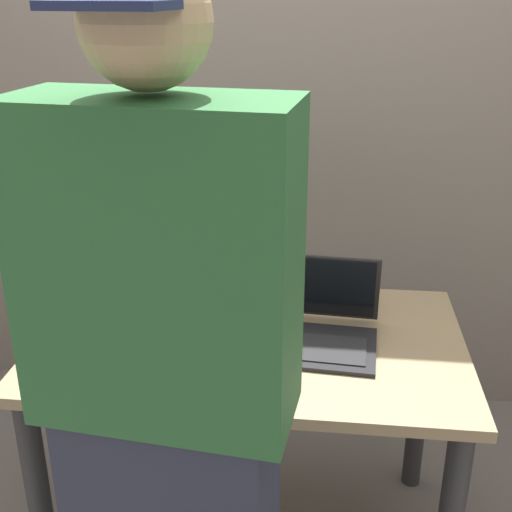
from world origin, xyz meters
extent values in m
cube|color=#9E8460|center=(0.00, 0.00, 0.71)|extent=(1.20, 0.74, 0.03)
cylinder|color=#2D2D30|center=(-0.54, -0.31, 0.35)|extent=(0.06, 0.06, 0.70)
cylinder|color=#2D2D30|center=(-0.54, 0.31, 0.35)|extent=(0.06, 0.06, 0.70)
cylinder|color=#2D2D30|center=(0.54, 0.31, 0.35)|extent=(0.06, 0.06, 0.70)
cube|color=black|center=(0.19, -0.04, 0.74)|extent=(0.34, 0.27, 0.01)
cube|color=#232326|center=(0.19, -0.06, 0.74)|extent=(0.28, 0.17, 0.00)
cube|color=black|center=(0.20, 0.11, 0.85)|extent=(0.33, 0.09, 0.21)
cube|color=black|center=(0.20, 0.11, 0.85)|extent=(0.30, 0.08, 0.20)
cylinder|color=#1E5123|center=(-0.11, 0.18, 0.83)|extent=(0.07, 0.07, 0.20)
cone|color=#1E5123|center=(-0.11, 0.18, 0.94)|extent=(0.07, 0.07, 0.02)
cylinder|color=#1E5123|center=(-0.11, 0.18, 0.99)|extent=(0.03, 0.03, 0.07)
cylinder|color=#BFB74C|center=(-0.11, 0.18, 1.03)|extent=(0.03, 0.03, 0.01)
cylinder|color=#A082D1|center=(-0.11, 0.18, 0.84)|extent=(0.07, 0.07, 0.07)
cylinder|color=#472B14|center=(-0.12, 0.05, 0.83)|extent=(0.07, 0.07, 0.20)
cone|color=#472B14|center=(-0.12, 0.05, 0.94)|extent=(0.07, 0.07, 0.02)
cylinder|color=#472B14|center=(-0.12, 0.05, 0.99)|extent=(0.03, 0.03, 0.08)
cylinder|color=#BFB74C|center=(-0.12, 0.05, 1.04)|extent=(0.04, 0.04, 0.01)
cylinder|color=#4EC3C6|center=(-0.12, 0.05, 0.84)|extent=(0.07, 0.07, 0.07)
cylinder|color=brown|center=(-0.25, 0.13, 0.81)|extent=(0.06, 0.06, 0.16)
cone|color=brown|center=(-0.25, 0.13, 0.90)|extent=(0.06, 0.06, 0.02)
cylinder|color=brown|center=(-0.25, 0.13, 0.95)|extent=(0.03, 0.03, 0.07)
cylinder|color=#BFB74C|center=(-0.25, 0.13, 0.99)|extent=(0.03, 0.03, 0.01)
cylinder|color=#5FD953|center=(-0.25, 0.13, 0.82)|extent=(0.07, 0.07, 0.06)
cylinder|color=#333333|center=(-0.32, 0.14, 0.81)|extent=(0.08, 0.08, 0.16)
cone|color=#333333|center=(-0.32, 0.14, 0.90)|extent=(0.08, 0.08, 0.03)
cylinder|color=#333333|center=(-0.32, 0.14, 0.96)|extent=(0.03, 0.03, 0.08)
cylinder|color=#BFB74C|center=(-0.32, 0.14, 1.00)|extent=(0.04, 0.04, 0.01)
cylinder|color=gray|center=(-0.32, 0.14, 0.82)|extent=(0.08, 0.08, 0.06)
cube|color=#2D6B38|center=(-0.07, -0.64, 1.22)|extent=(0.48, 0.26, 0.56)
sphere|color=tan|center=(-0.07, -0.64, 1.60)|extent=(0.20, 0.20, 0.20)
cube|color=navy|center=(-0.09, -0.76, 1.63)|extent=(0.17, 0.13, 0.01)
cylinder|color=#19598C|center=(0.28, 0.26, 0.78)|extent=(0.07, 0.07, 0.10)
torus|color=#19598C|center=(0.32, 0.26, 0.79)|extent=(0.07, 0.01, 0.07)
cube|color=gray|center=(0.00, 0.90, 1.30)|extent=(6.00, 0.10, 2.60)
camera|label=1|loc=(0.20, -1.63, 1.65)|focal=46.04mm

